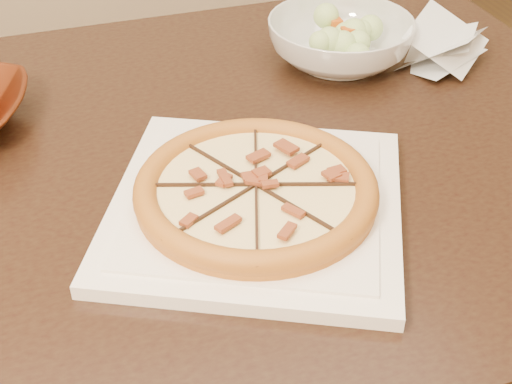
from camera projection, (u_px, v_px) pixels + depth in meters
dining_table at (146, 222)px, 0.99m from camera, size 1.44×0.95×0.75m
plate at (256, 205)px, 0.84m from camera, size 0.45×0.45×0.02m
pizza at (256, 189)px, 0.83m from camera, size 0.29×0.29×0.03m
salad_bowl at (340, 41)px, 1.14m from camera, size 0.31×0.31×0.07m
salad at (343, 9)px, 1.10m from camera, size 0.12×0.11×0.04m
cling_film at (448, 51)px, 1.14m from camera, size 0.18×0.15×0.05m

